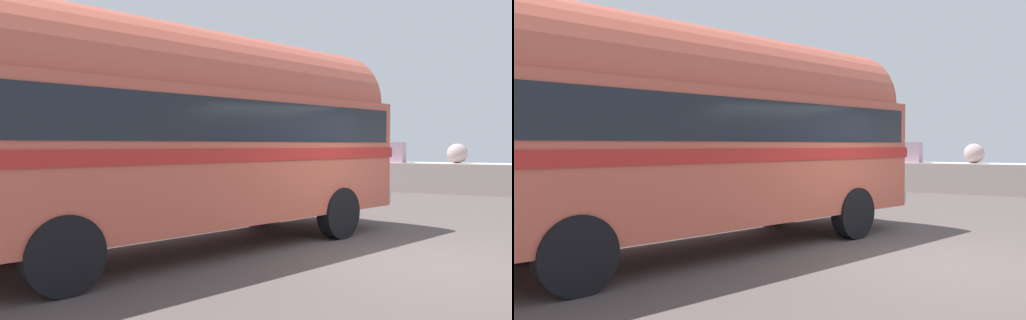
{
  "view_description": "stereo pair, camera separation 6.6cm",
  "coord_description": "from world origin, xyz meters",
  "views": [
    {
      "loc": [
        1.17,
        -7.76,
        1.79
      ],
      "look_at": [
        -2.57,
        -0.35,
        1.53
      ],
      "focal_mm": 34.78,
      "sensor_mm": 36.0,
      "label": 1
    },
    {
      "loc": [
        1.23,
        -7.73,
        1.79
      ],
      "look_at": [
        -2.57,
        -0.35,
        1.53
      ],
      "focal_mm": 34.78,
      "sensor_mm": 36.0,
      "label": 2
    }
  ],
  "objects": [
    {
      "name": "breakwater",
      "position": [
        -0.3,
        11.77,
        0.79
      ],
      "size": [
        31.36,
        2.39,
        2.47
      ],
      "color": "#B2A399",
      "rests_on": "ground"
    },
    {
      "name": "ground",
      "position": [
        0.0,
        0.0,
        0.01
      ],
      "size": [
        32.0,
        26.0,
        0.02
      ],
      "color": "#4F4543"
    },
    {
      "name": "vintage_coach",
      "position": [
        -3.55,
        -0.84,
        2.05
      ],
      "size": [
        5.22,
        8.88,
        3.7
      ],
      "rotation": [
        0.0,
        0.0,
        -0.35
      ],
      "color": "black",
      "rests_on": "ground"
    }
  ]
}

